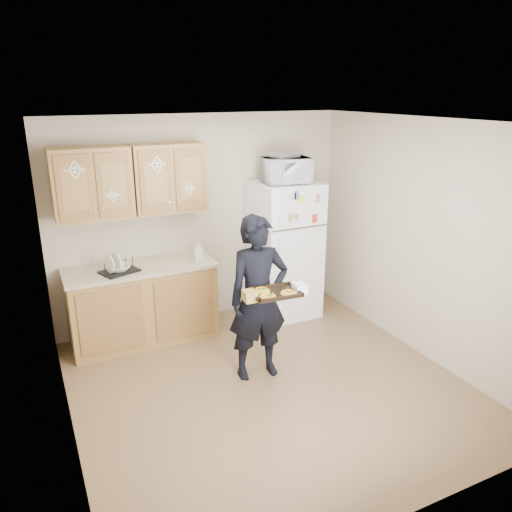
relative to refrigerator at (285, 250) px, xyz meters
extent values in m
plane|color=brown|center=(-0.95, -1.43, -0.85)|extent=(3.60, 3.60, 0.00)
plane|color=silver|center=(-0.95, -1.43, 1.65)|extent=(3.60, 3.60, 0.00)
cube|color=#B8AA95|center=(-0.95, 0.37, 0.40)|extent=(3.60, 0.04, 2.50)
cube|color=#B8AA95|center=(-0.95, -3.23, 0.40)|extent=(3.60, 0.04, 2.50)
cube|color=#B8AA95|center=(-2.75, -1.43, 0.40)|extent=(0.04, 3.60, 2.50)
cube|color=#B8AA95|center=(0.85, -1.43, 0.40)|extent=(0.04, 3.60, 2.50)
cube|color=white|center=(0.00, 0.00, 0.00)|extent=(0.75, 0.70, 1.70)
cube|color=olive|center=(-1.80, 0.05, -0.42)|extent=(1.60, 0.60, 0.86)
cube|color=#C1B294|center=(-1.80, 0.05, 0.03)|extent=(1.64, 0.64, 0.04)
cube|color=olive|center=(-2.20, 0.18, 0.98)|extent=(0.80, 0.33, 0.75)
cube|color=olive|center=(-1.38, 0.18, 0.98)|extent=(0.80, 0.33, 0.75)
cube|color=#E2BA4F|center=(0.52, 0.24, -0.69)|extent=(0.20, 0.07, 0.32)
imported|color=black|center=(-0.94, -1.18, -0.02)|extent=(0.63, 0.44, 1.65)
cube|color=black|center=(-0.91, -1.47, 0.14)|extent=(0.46, 0.35, 0.04)
cylinder|color=#FFAB20|center=(-1.02, -1.54, 0.16)|extent=(0.14, 0.14, 0.02)
cylinder|color=#FFAB20|center=(-0.82, -1.55, 0.16)|extent=(0.14, 0.14, 0.02)
cylinder|color=#FFAB20|center=(-1.01, -1.39, 0.16)|extent=(0.14, 0.14, 0.02)
imported|color=white|center=(-0.03, -0.05, 1.00)|extent=(0.57, 0.42, 0.30)
cube|color=#ABACB2|center=(-0.03, -0.02, 1.18)|extent=(0.33, 0.26, 0.06)
cube|color=black|center=(-2.04, -0.05, 0.12)|extent=(0.44, 0.38, 0.15)
imported|color=white|center=(-2.04, -0.05, 0.10)|extent=(0.28, 0.28, 0.06)
imported|color=white|center=(-1.14, -0.01, 0.15)|extent=(0.11, 0.11, 0.21)
camera|label=1|loc=(-2.89, -5.18, 1.91)|focal=35.00mm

